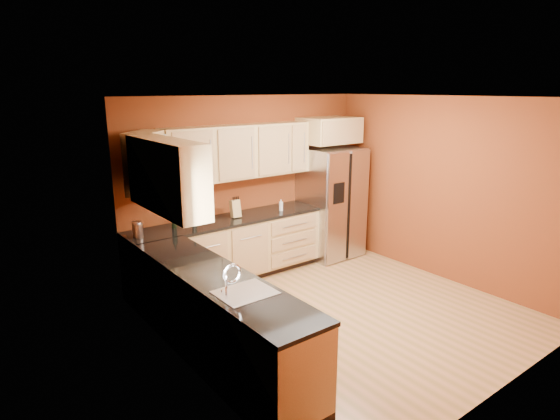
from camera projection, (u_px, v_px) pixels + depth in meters
The scene contains 23 objects.
floor at pixel (339, 313), 5.80m from camera, with size 4.00×4.00×0.00m, color olive.
ceiling at pixel (347, 97), 5.13m from camera, with size 4.00×4.00×0.00m, color silver.
wall_back at pixel (248, 184), 7.01m from camera, with size 4.00×0.04×2.60m, color maroon.
wall_front at pixel (511, 260), 3.92m from camera, with size 4.00×0.04×2.60m, color maroon.
wall_left at pixel (186, 245), 4.30m from camera, with size 0.04×4.00×2.60m, color maroon.
wall_right at pixel (444, 190), 6.63m from camera, with size 0.04×4.00×2.60m, color maroon.
base_cabinets_back at pixel (229, 251), 6.67m from camera, with size 2.90×0.60×0.88m, color tan.
base_cabinets_left at pixel (218, 320), 4.69m from camera, with size 0.60×2.80×0.88m, color tan.
countertop_back at pixel (228, 220), 6.55m from camera, with size 2.90×0.62×0.04m, color black.
countertop_left at pixel (217, 278), 4.58m from camera, with size 0.62×2.80×0.04m, color black.
upper_cabinets_back at pixel (239, 152), 6.60m from camera, with size 2.30×0.33×0.75m, color tan.
upper_cabinets_left at pixel (167, 176), 4.82m from camera, with size 0.33×1.35×0.75m, color tan.
corner_upper_cabinet at pixel (147, 163), 5.64m from camera, with size 0.62×0.33×0.75m, color tan.
over_fridge_cabinet at pixel (329, 130), 7.37m from camera, with size 0.92×0.60×0.40m, color tan.
refrigerator at pixel (331, 202), 7.61m from camera, with size 0.90×0.75×1.78m, color #ADADB2.
window at pixel (214, 232), 3.86m from camera, with size 0.03×0.90×1.00m, color white.
sink_faucet at pixel (245, 278), 4.15m from camera, with size 0.50×0.42×0.30m, color white, non-canonical shape.
canister_left at pixel (139, 231), 5.72m from camera, with size 0.11×0.11×0.17m, color #ADADB2.
canister_right at pixel (137, 229), 5.76m from camera, with size 0.12×0.12×0.19m, color #ADADB2.
wine_bottle_a at pixel (174, 217), 6.09m from camera, with size 0.07×0.07×0.30m, color black, non-canonical shape.
wine_bottle_b at pixel (194, 215), 6.22m from camera, with size 0.07×0.07×0.30m, color black, non-canonical shape.
knife_block at pixel (235, 209), 6.61m from camera, with size 0.12×0.11×0.25m, color tan.
soap_dispenser at pixel (281, 205), 6.97m from camera, with size 0.06×0.06×0.17m, color white.
Camera 1 is at (-3.78, -3.76, 2.71)m, focal length 30.00 mm.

